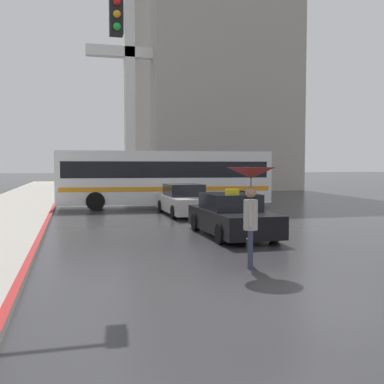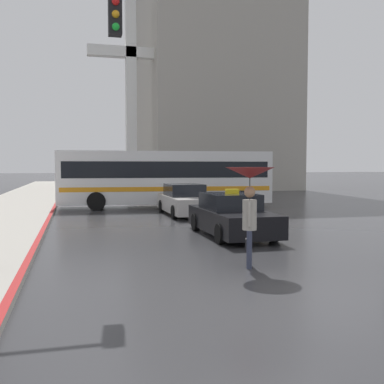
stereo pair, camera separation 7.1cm
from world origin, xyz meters
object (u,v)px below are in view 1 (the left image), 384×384
object	(u,v)px
sedan_red	(184,201)
monument_cross	(130,83)
traffic_light	(37,72)
pedestrian_with_umbrella	(251,186)
city_bus	(165,176)
taxi	(232,216)

from	to	relation	value
sedan_red	monument_cross	distance (m)	21.62
sedan_red	monument_cross	xyz separation A→B (m)	(-0.10, 19.67, 8.98)
traffic_light	pedestrian_with_umbrella	bearing A→B (deg)	-6.37
sedan_red	city_bus	xyz separation A→B (m)	(-0.13, 4.00, 1.06)
sedan_red	traffic_light	bearing A→B (deg)	61.49
taxi	monument_cross	bearing A→B (deg)	-89.84
taxi	city_bus	xyz separation A→B (m)	(-0.10, 10.54, 1.08)
city_bus	taxi	bearing A→B (deg)	4.76
taxi	sedan_red	distance (m)	6.54
sedan_red	traffic_light	world-z (taller)	traffic_light
city_bus	traffic_light	xyz separation A→B (m)	(-5.61, -14.57, 2.50)
sedan_red	pedestrian_with_umbrella	world-z (taller)	pedestrian_with_umbrella
taxi	monument_cross	xyz separation A→B (m)	(-0.07, 26.21, 9.01)
sedan_red	city_bus	world-z (taller)	city_bus
monument_cross	city_bus	bearing A→B (deg)	-90.10
city_bus	monument_cross	xyz separation A→B (m)	(0.03, 15.67, 7.93)
pedestrian_with_umbrella	traffic_light	bearing A→B (deg)	106.67
city_bus	traffic_light	size ratio (longest dim) A/B	1.89
city_bus	pedestrian_with_umbrella	bearing A→B (deg)	0.06
city_bus	monument_cross	size ratio (longest dim) A/B	0.69
taxi	pedestrian_with_umbrella	xyz separation A→B (m)	(-1.19, -4.53, 1.20)
sedan_red	city_bus	size ratio (longest dim) A/B	0.41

